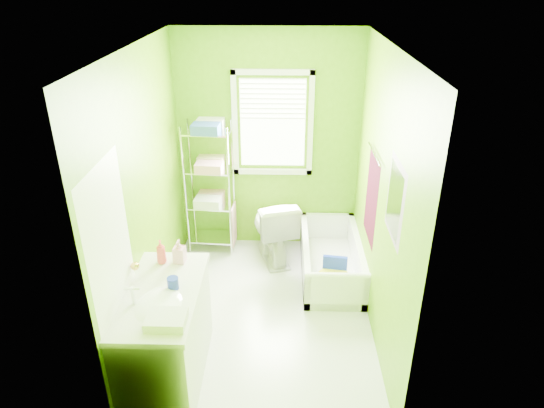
{
  "coord_description": "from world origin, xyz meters",
  "views": [
    {
      "loc": [
        0.19,
        -3.9,
        3.16
      ],
      "look_at": [
        0.07,
        0.25,
        1.12
      ],
      "focal_mm": 32.0,
      "sensor_mm": 36.0,
      "label": 1
    }
  ],
  "objects_px": {
    "vanity": "(166,333)",
    "wire_shelf_unit": "(211,174)",
    "bathtub": "(331,264)",
    "toilet": "(273,228)"
  },
  "relations": [
    {
      "from": "vanity",
      "to": "wire_shelf_unit",
      "type": "distance_m",
      "value": 2.18
    },
    {
      "from": "toilet",
      "to": "vanity",
      "type": "height_order",
      "value": "vanity"
    },
    {
      "from": "wire_shelf_unit",
      "to": "bathtub",
      "type": "bearing_deg",
      "value": -22.19
    },
    {
      "from": "bathtub",
      "to": "vanity",
      "type": "relative_size",
      "value": 1.19
    },
    {
      "from": "toilet",
      "to": "vanity",
      "type": "bearing_deg",
      "value": 50.47
    },
    {
      "from": "toilet",
      "to": "wire_shelf_unit",
      "type": "xyz_separation_m",
      "value": [
        -0.72,
        0.21,
        0.58
      ]
    },
    {
      "from": "vanity",
      "to": "wire_shelf_unit",
      "type": "relative_size",
      "value": 0.72
    },
    {
      "from": "toilet",
      "to": "vanity",
      "type": "relative_size",
      "value": 0.7
    },
    {
      "from": "bathtub",
      "to": "toilet",
      "type": "distance_m",
      "value": 0.8
    },
    {
      "from": "vanity",
      "to": "wire_shelf_unit",
      "type": "height_order",
      "value": "wire_shelf_unit"
    }
  ]
}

